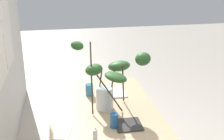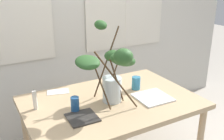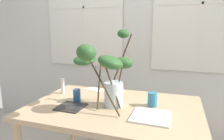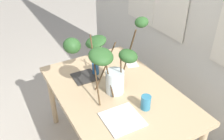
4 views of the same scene
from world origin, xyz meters
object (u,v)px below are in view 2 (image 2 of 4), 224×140
object	(u,v)px
vase_with_branches	(112,70)
plate_square_left	(82,118)
drinking_glass_blue_left	(75,104)
pillar_candle	(35,100)
dining_table	(111,107)
drinking_glass_blue_right	(136,83)
plate_square_right	(153,97)

from	to	relation	value
vase_with_branches	plate_square_left	distance (m)	0.42
drinking_glass_blue_left	pillar_candle	distance (m)	0.31
pillar_candle	vase_with_branches	bearing A→B (deg)	-20.70
plate_square_left	pillar_candle	xyz separation A→B (m)	(-0.26, 0.30, 0.07)
dining_table	drinking_glass_blue_left	xyz separation A→B (m)	(-0.33, -0.03, 0.13)
vase_with_branches	pillar_candle	world-z (taller)	vase_with_branches
drinking_glass_blue_left	pillar_candle	size ratio (longest dim) A/B	0.73
dining_table	vase_with_branches	world-z (taller)	vase_with_branches
pillar_candle	dining_table	bearing A→B (deg)	-14.53
drinking_glass_blue_right	plate_square_right	world-z (taller)	drinking_glass_blue_right
drinking_glass_blue_right	pillar_candle	distance (m)	0.89
dining_table	drinking_glass_blue_left	world-z (taller)	drinking_glass_blue_left
vase_with_branches	drinking_glass_blue_right	distance (m)	0.43
dining_table	drinking_glass_blue_left	bearing A→B (deg)	-174.46
drinking_glass_blue_left	dining_table	bearing A→B (deg)	5.54
vase_with_branches	plate_square_right	distance (m)	0.46
drinking_glass_blue_left	drinking_glass_blue_right	xyz separation A→B (m)	(0.64, 0.12, -0.00)
plate_square_right	pillar_candle	distance (m)	0.96
dining_table	drinking_glass_blue_right	bearing A→B (deg)	16.18
drinking_glass_blue_left	plate_square_right	distance (m)	0.67
dining_table	vase_with_branches	xyz separation A→B (m)	(-0.03, -0.06, 0.36)
plate_square_right	pillar_candle	world-z (taller)	pillar_candle
plate_square_left	pillar_candle	bearing A→B (deg)	130.65
dining_table	pillar_candle	xyz separation A→B (m)	(-0.59, 0.15, 0.14)
plate_square_right	drinking_glass_blue_right	bearing A→B (deg)	95.01
drinking_glass_blue_right	vase_with_branches	bearing A→B (deg)	-156.10
pillar_candle	drinking_glass_blue_right	bearing A→B (deg)	-4.06
dining_table	drinking_glass_blue_right	xyz separation A→B (m)	(0.31, 0.09, 0.13)
plate_square_left	plate_square_right	world-z (taller)	plate_square_right
plate_square_right	pillar_candle	xyz separation A→B (m)	(-0.91, 0.29, 0.07)
drinking_glass_blue_right	plate_square_right	xyz separation A→B (m)	(0.02, -0.23, -0.05)
dining_table	plate_square_right	bearing A→B (deg)	-22.78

